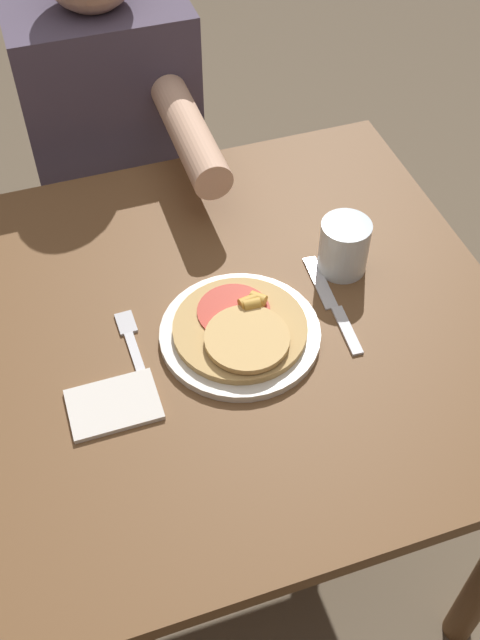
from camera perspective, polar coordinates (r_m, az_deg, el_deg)
ground_plane at (r=1.82m, az=-1.55°, el=-15.84°), size 8.00×8.00×0.00m
dining_table at (r=1.28m, az=-2.12°, el=-3.98°), size 0.95×0.86×0.75m
plate at (r=1.16m, az=0.00°, el=-1.06°), size 0.25×0.25×0.01m
pizza at (r=1.15m, az=0.13°, el=-0.66°), size 0.21×0.21×0.04m
fork at (r=1.16m, az=-8.12°, el=-2.06°), size 0.03×0.18×0.00m
knife at (r=1.22m, az=7.10°, el=1.12°), size 0.03×0.22×0.00m
drinking_glass at (r=1.25m, az=7.93°, el=5.57°), size 0.08×0.08×0.10m
napkin at (r=1.10m, az=-9.60°, el=-6.38°), size 0.13×0.09×0.01m
person_diner at (r=1.69m, az=-9.37°, el=12.94°), size 0.35×0.52×1.15m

